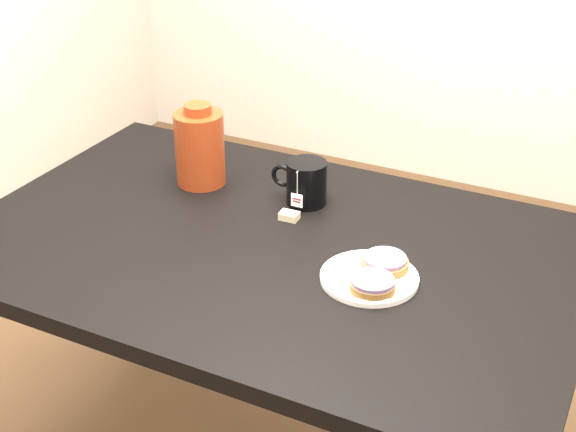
{
  "coord_description": "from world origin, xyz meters",
  "views": [
    {
      "loc": [
        0.73,
        -1.38,
        1.68
      ],
      "look_at": [
        0.03,
        0.03,
        0.81
      ],
      "focal_mm": 50.0,
      "sensor_mm": 36.0,
      "label": 1
    }
  ],
  "objects_px": {
    "table": "(270,273)",
    "mug": "(306,182)",
    "plate": "(369,277)",
    "bagel_package": "(200,147)",
    "bagel_back": "(385,262)",
    "bagel_front": "(373,284)",
    "teabag_pouch": "(289,216)"
  },
  "relations": [
    {
      "from": "table",
      "to": "bagel_front",
      "type": "bearing_deg",
      "value": -18.22
    },
    {
      "from": "bagel_front",
      "to": "mug",
      "type": "distance_m",
      "value": 0.42
    },
    {
      "from": "bagel_front",
      "to": "teabag_pouch",
      "type": "height_order",
      "value": "bagel_front"
    },
    {
      "from": "table",
      "to": "teabag_pouch",
      "type": "distance_m",
      "value": 0.15
    },
    {
      "from": "table",
      "to": "teabag_pouch",
      "type": "bearing_deg",
      "value": 93.64
    },
    {
      "from": "plate",
      "to": "mug",
      "type": "relative_size",
      "value": 1.42
    },
    {
      "from": "mug",
      "to": "teabag_pouch",
      "type": "xyz_separation_m",
      "value": [
        0.0,
        -0.09,
        -0.05
      ]
    },
    {
      "from": "table",
      "to": "mug",
      "type": "height_order",
      "value": "mug"
    },
    {
      "from": "table",
      "to": "teabag_pouch",
      "type": "height_order",
      "value": "teabag_pouch"
    },
    {
      "from": "teabag_pouch",
      "to": "bagel_package",
      "type": "xyz_separation_m",
      "value": [
        -0.29,
        0.08,
        0.09
      ]
    },
    {
      "from": "plate",
      "to": "bagel_back",
      "type": "relative_size",
      "value": 1.95
    },
    {
      "from": "bagel_front",
      "to": "teabag_pouch",
      "type": "bearing_deg",
      "value": 144.54
    },
    {
      "from": "bagel_back",
      "to": "plate",
      "type": "bearing_deg",
      "value": -112.43
    },
    {
      "from": "bagel_front",
      "to": "bagel_package",
      "type": "height_order",
      "value": "bagel_package"
    },
    {
      "from": "plate",
      "to": "teabag_pouch",
      "type": "distance_m",
      "value": 0.31
    },
    {
      "from": "table",
      "to": "bagel_package",
      "type": "relative_size",
      "value": 6.57
    },
    {
      "from": "teabag_pouch",
      "to": "bagel_back",
      "type": "bearing_deg",
      "value": -22.45
    },
    {
      "from": "plate",
      "to": "bagel_back",
      "type": "xyz_separation_m",
      "value": [
        0.02,
        0.04,
        0.02
      ]
    },
    {
      "from": "mug",
      "to": "table",
      "type": "bearing_deg",
      "value": -88.07
    },
    {
      "from": "bagel_back",
      "to": "bagel_front",
      "type": "distance_m",
      "value": 0.09
    },
    {
      "from": "table",
      "to": "bagel_back",
      "type": "xyz_separation_m",
      "value": [
        0.28,
        -0.0,
        0.11
      ]
    },
    {
      "from": "plate",
      "to": "bagel_front",
      "type": "distance_m",
      "value": 0.06
    },
    {
      "from": "table",
      "to": "teabag_pouch",
      "type": "relative_size",
      "value": 31.11
    },
    {
      "from": "bagel_back",
      "to": "bagel_package",
      "type": "height_order",
      "value": "bagel_package"
    },
    {
      "from": "bagel_back",
      "to": "bagel_front",
      "type": "bearing_deg",
      "value": -85.82
    },
    {
      "from": "plate",
      "to": "bagel_back",
      "type": "height_order",
      "value": "bagel_back"
    },
    {
      "from": "bagel_package",
      "to": "table",
      "type": "bearing_deg",
      "value": -32.55
    },
    {
      "from": "mug",
      "to": "teabag_pouch",
      "type": "relative_size",
      "value": 3.24
    },
    {
      "from": "mug",
      "to": "bagel_back",
      "type": "bearing_deg",
      "value": -37.1
    },
    {
      "from": "table",
      "to": "plate",
      "type": "height_order",
      "value": "plate"
    },
    {
      "from": "teabag_pouch",
      "to": "mug",
      "type": "bearing_deg",
      "value": 91.3
    },
    {
      "from": "table",
      "to": "bagel_package",
      "type": "distance_m",
      "value": 0.4
    }
  ]
}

